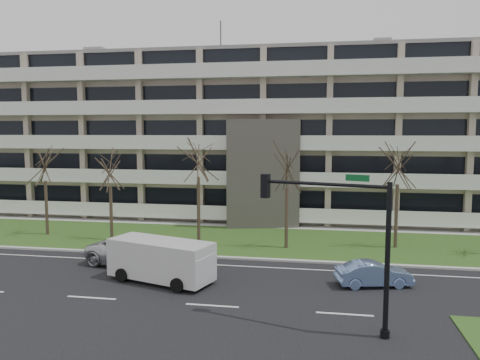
% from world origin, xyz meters
% --- Properties ---
extents(ground, '(160.00, 160.00, 0.00)m').
position_xyz_m(ground, '(0.00, 0.00, 0.00)').
color(ground, black).
rests_on(ground, ground).
extents(grass_verge, '(90.00, 10.00, 0.06)m').
position_xyz_m(grass_verge, '(0.00, 13.00, 0.03)').
color(grass_verge, '#2B4918').
rests_on(grass_verge, ground).
extents(curb, '(90.00, 0.35, 0.12)m').
position_xyz_m(curb, '(0.00, 8.00, 0.06)').
color(curb, '#B2B2AD').
rests_on(curb, ground).
extents(sidewalk, '(90.00, 2.00, 0.08)m').
position_xyz_m(sidewalk, '(0.00, 18.50, 0.04)').
color(sidewalk, '#B2B2AD').
rests_on(sidewalk, ground).
extents(lane_edge_line, '(90.00, 0.12, 0.01)m').
position_xyz_m(lane_edge_line, '(0.00, 6.50, 0.01)').
color(lane_edge_line, white).
rests_on(lane_edge_line, ground).
extents(apartment_building, '(60.50, 15.10, 18.75)m').
position_xyz_m(apartment_building, '(-0.01, 25.32, 7.61)').
color(apartment_building, '#B8A48F').
rests_on(apartment_building, ground).
extents(silver_pickup, '(6.60, 4.25, 1.69)m').
position_xyz_m(silver_pickup, '(-5.98, 5.55, 0.85)').
color(silver_pickup, silver).
rests_on(silver_pickup, ground).
extents(blue_sedan, '(4.11, 2.27, 1.29)m').
position_xyz_m(blue_sedan, '(7.67, 4.16, 0.64)').
color(blue_sedan, '#7C99D7').
rests_on(blue_sedan, ground).
extents(white_van, '(6.10, 3.75, 2.22)m').
position_xyz_m(white_van, '(-3.45, 2.99, 1.33)').
color(white_van, silver).
rests_on(white_van, ground).
extents(traffic_signal, '(5.30, 1.83, 6.36)m').
position_xyz_m(traffic_signal, '(5.71, -1.62, 4.12)').
color(traffic_signal, black).
rests_on(traffic_signal, ground).
extents(tree_1, '(3.79, 3.79, 7.58)m').
position_xyz_m(tree_1, '(-16.01, 12.26, 5.89)').
color(tree_1, '#382B21').
rests_on(tree_1, ground).
extents(tree_2, '(3.58, 3.58, 7.16)m').
position_xyz_m(tree_2, '(-10.30, 11.44, 5.56)').
color(tree_2, '#382B21').
rests_on(tree_2, ground).
extents(tree_3, '(4.26, 4.26, 8.53)m').
position_xyz_m(tree_3, '(-3.79, 11.94, 6.63)').
color(tree_3, '#382B21').
rests_on(tree_3, ground).
extents(tree_4, '(3.77, 3.77, 7.54)m').
position_xyz_m(tree_4, '(2.60, 11.23, 5.86)').
color(tree_4, '#382B21').
rests_on(tree_4, ground).
extents(tree_5, '(3.96, 3.96, 7.91)m').
position_xyz_m(tree_5, '(10.03, 12.60, 6.15)').
color(tree_5, '#382B21').
rests_on(tree_5, ground).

